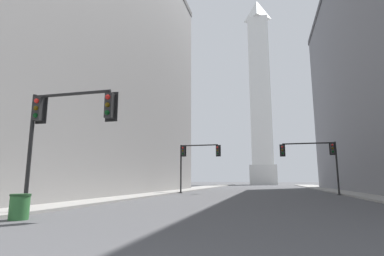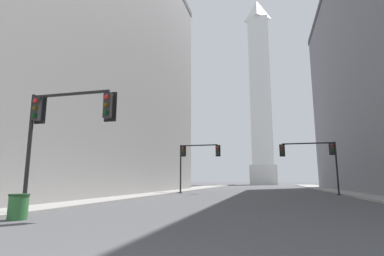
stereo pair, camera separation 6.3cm
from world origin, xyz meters
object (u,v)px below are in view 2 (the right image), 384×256
object	(u,v)px
traffic_light_mid_left	(194,156)
traffic_light_mid_right	(316,154)
trash_bin	(18,207)
obelisk	(260,92)
traffic_light_near_left	(58,121)

from	to	relation	value
traffic_light_mid_left	traffic_light_mid_right	bearing A→B (deg)	-1.50
traffic_light_mid_right	trash_bin	size ratio (longest dim) A/B	5.88
obelisk	traffic_light_mid_right	size ratio (longest dim) A/B	10.91
traffic_light_mid_left	traffic_light_mid_right	size ratio (longest dim) A/B	0.97
traffic_light_near_left	trash_bin	bearing A→B (deg)	-102.49
trash_bin	traffic_light_mid_right	bearing A→B (deg)	58.86
traffic_light_mid_right	trash_bin	bearing A→B (deg)	-121.14
traffic_light_mid_right	trash_bin	distance (m)	27.75
obelisk	traffic_light_near_left	distance (m)	89.90
trash_bin	traffic_light_near_left	bearing A→B (deg)	77.51
obelisk	traffic_light_mid_left	bearing A→B (deg)	-96.11
obelisk	traffic_light_mid_left	distance (m)	68.68
traffic_light_mid_left	trash_bin	size ratio (longest dim) A/B	5.72
traffic_light_near_left	traffic_light_mid_left	xyz separation A→B (m)	(0.73, 22.44, 0.12)
obelisk	trash_bin	xyz separation A→B (m)	(-7.84, -87.28, -29.30)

